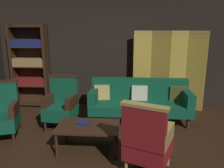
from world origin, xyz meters
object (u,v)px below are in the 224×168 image
coffee_table (88,128)px  armchair_wing_right (1,113)px  armchair_gilt_accent (147,140)px  armchair_wing_left (62,104)px  book_navy_cloth (83,123)px  velvet_couch (140,100)px  bookshelf (30,65)px  folding_screen (169,70)px  potted_plant (64,92)px

coffee_table → armchair_wing_right: size_ratio=0.96×
armchair_gilt_accent → armchair_wing_left: bearing=138.5°
armchair_gilt_accent → book_navy_cloth: bearing=147.9°
velvet_couch → armchair_wing_right: bearing=-157.2°
bookshelf → coffee_table: bookshelf is taller
folding_screen → armchair_wing_right: (-3.22, -1.79, -0.50)m
bookshelf → armchair_wing_left: bookshelf is taller
coffee_table → armchair_wing_right: bearing=170.2°
armchair_wing_right → armchair_wing_left: bearing=31.1°
bookshelf → coffee_table: bearing=-48.8°
armchair_wing_left → armchair_wing_right: size_ratio=1.00×
velvet_couch → book_navy_cloth: 1.60m
folding_screen → velvet_couch: (-0.72, -0.74, -0.53)m
bookshelf → book_navy_cloth: bearing=-49.4°
potted_plant → folding_screen: bearing=8.0°
armchair_gilt_accent → coffee_table: bearing=148.2°
folding_screen → bookshelf: 3.42m
coffee_table → book_navy_cloth: bearing=145.1°
armchair_gilt_accent → book_navy_cloth: 1.17m
coffee_table → book_navy_cloth: (-0.10, 0.07, 0.06)m
velvet_couch → coffee_table: velvet_couch is taller
bookshelf → coffee_table: size_ratio=2.05×
folding_screen → armchair_wing_right: 3.72m
coffee_table → armchair_gilt_accent: 1.06m
bookshelf → armchair_gilt_accent: 3.81m
folding_screen → bookshelf: bookshelf is taller
folding_screen → coffee_table: (-1.60, -2.07, -0.61)m
bookshelf → armchair_wing_left: 1.76m
coffee_table → book_navy_cloth: 0.14m
armchair_gilt_accent → potted_plant: (-1.78, 2.28, -0.00)m
velvet_couch → armchair_wing_left: size_ratio=2.04×
bookshelf → book_navy_cloth: (1.71, -2.00, -0.62)m
bookshelf → potted_plant: bookshelf is taller
book_navy_cloth → bookshelf: bearing=130.6°
velvet_couch → potted_plant: bearing=167.6°
velvet_couch → potted_plant: 1.82m
potted_plant → book_navy_cloth: bearing=-64.4°
bookshelf → velvet_couch: (2.70, -0.74, -0.61)m
folding_screen → armchair_wing_left: folding_screen is taller
velvet_couch → armchair_wing_left: bearing=-162.7°
armchair_gilt_accent → armchair_wing_left: size_ratio=1.00×
armchair_wing_left → potted_plant: bearing=103.3°
bookshelf → potted_plant: bearing=-20.7°
coffee_table → armchair_gilt_accent: armchair_gilt_accent is taller
bookshelf → armchair_wing_right: bearing=-83.7°
bookshelf → book_navy_cloth: size_ratio=10.64×
potted_plant → velvet_couch: bearing=-12.4°
velvet_couch → armchair_wing_left: (-1.57, -0.49, 0.04)m
armchair_wing_right → folding_screen: bearing=29.1°
folding_screen → armchair_gilt_accent: 2.76m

